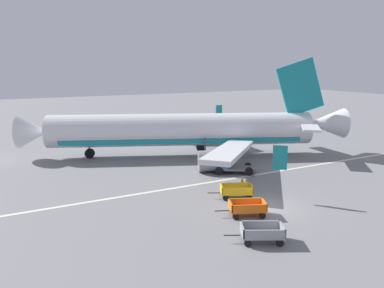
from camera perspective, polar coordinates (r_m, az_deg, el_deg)
ground_plane at (r=28.36m, az=11.78°, el=-9.52°), size 220.00×220.00×0.00m
apron_stripe at (r=33.76m, az=4.29°, el=-5.75°), size 120.00×0.36×0.01m
airplane at (r=42.19m, az=-0.29°, el=2.15°), size 36.09×29.44×11.34m
baggage_cart_nearest at (r=22.75m, az=10.87°, el=-13.42°), size 3.51×2.36×1.07m
baggage_cart_second_in_row at (r=26.22m, az=8.60°, el=-9.80°), size 3.57×2.22×1.07m
baggage_cart_third_in_row at (r=29.48m, az=6.92°, el=-7.25°), size 3.53×2.33×1.07m
service_truck_beside_carts at (r=36.14m, az=5.06°, el=-2.75°), size 4.72×3.93×2.10m
traffic_cone_near_plane at (r=32.79m, az=7.82°, el=-5.75°), size 0.52×0.52×0.69m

